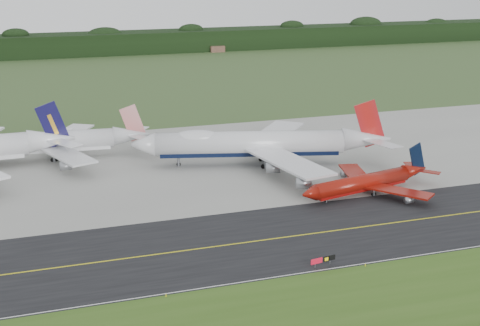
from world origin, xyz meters
name	(u,v)px	position (x,y,z in m)	size (l,w,h in m)	color
ground	(303,226)	(0.00, 0.00, 0.00)	(600.00, 600.00, 0.00)	#314922
grass_verge	(392,308)	(0.00, -35.00, 0.01)	(400.00, 30.00, 0.01)	#315318
taxiway	(311,234)	(0.00, -4.00, 0.01)	(400.00, 32.00, 0.02)	black
apron	(230,159)	(0.00, 51.00, 0.01)	(400.00, 78.00, 0.01)	gray
taxiway_centreline	(311,234)	(0.00, -4.00, 0.03)	(400.00, 0.40, 0.00)	gold
taxiway_edge_line	(347,266)	(0.00, -19.50, 0.03)	(400.00, 0.25, 0.00)	silver
horizon_treeline	(115,44)	(0.00, 273.76, 5.47)	(700.00, 25.00, 12.00)	black
jet_ba_747	(259,143)	(5.70, 43.24, 5.89)	(68.05, 55.30, 17.31)	silver
jet_red_737	(368,182)	(22.42, 14.14, 2.78)	(37.01, 29.67, 10.07)	maroon
jet_star_tail	(52,142)	(-45.88, 66.13, 4.71)	(53.62, 44.72, 14.14)	silver
taxiway_sign	(323,260)	(-3.97, -17.99, 1.19)	(5.05, 0.98, 1.69)	slate
edge_marker_left	(166,295)	(-32.99, -20.50, 0.25)	(0.16, 0.16, 0.50)	yellow
edge_marker_center	(365,265)	(3.17, -20.50, 0.25)	(0.16, 0.16, 0.50)	yellow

